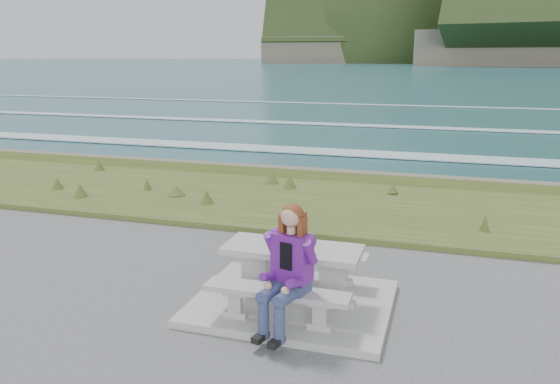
{
  "coord_description": "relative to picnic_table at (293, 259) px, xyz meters",
  "views": [
    {
      "loc": [
        1.84,
        -6.51,
        3.28
      ],
      "look_at": [
        -0.55,
        1.2,
        1.26
      ],
      "focal_mm": 35.0,
      "sensor_mm": 36.0,
      "label": 1
    }
  ],
  "objects": [
    {
      "name": "grass_verge",
      "position": [
        -0.0,
        5.0,
        -0.68
      ],
      "size": [
        160.0,
        4.5,
        0.22
      ],
      "primitive_type": "cube",
      "color": "#30481B",
      "rests_on": "ground"
    },
    {
      "name": "seated_woman",
      "position": [
        0.14,
        -0.84,
        -0.02
      ],
      "size": [
        0.62,
        0.86,
        1.52
      ],
      "rotation": [
        0.0,
        0.0,
        -0.27
      ],
      "color": "navy",
      "rests_on": "concrete_slab"
    },
    {
      "name": "bench_seaward",
      "position": [
        0.0,
        0.7,
        -0.23
      ],
      "size": [
        1.8,
        0.35,
        0.45
      ],
      "color": "#A6A7A2",
      "rests_on": "concrete_slab"
    },
    {
      "name": "ocean",
      "position": [
        -0.0,
        25.09,
        -2.42
      ],
      "size": [
        1600.0,
        1600.0,
        0.09
      ],
      "color": "#21555E",
      "rests_on": "ground"
    },
    {
      "name": "bench_landward",
      "position": [
        0.0,
        -0.7,
        -0.23
      ],
      "size": [
        1.8,
        0.35,
        0.45
      ],
      "color": "#A6A7A2",
      "rests_on": "concrete_slab"
    },
    {
      "name": "shore_drop",
      "position": [
        -0.0,
        7.9,
        -0.68
      ],
      "size": [
        160.0,
        0.8,
        2.2
      ],
      "primitive_type": "cube",
      "color": "brown",
      "rests_on": "ground"
    },
    {
      "name": "picnic_table",
      "position": [
        0.0,
        0.0,
        0.0
      ],
      "size": [
        1.8,
        0.75,
        0.75
      ],
      "color": "#A6A7A2",
      "rests_on": "concrete_slab"
    },
    {
      "name": "concrete_slab",
      "position": [
        -0.0,
        0.0,
        -0.63
      ],
      "size": [
        2.6,
        2.1,
        0.1
      ],
      "primitive_type": "cube",
      "color": "#A6A7A2",
      "rests_on": "ground"
    }
  ]
}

